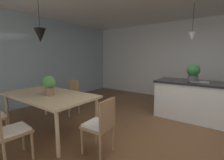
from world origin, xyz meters
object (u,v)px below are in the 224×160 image
at_px(kitchen_island, 209,102).
at_px(vase_on_dining_table, 50,90).
at_px(chair_far_left, 71,96).
at_px(dining_table, 49,97).
at_px(chair_near_right, 9,130).
at_px(potted_plant_on_island, 193,72).
at_px(potted_plant_on_table, 49,84).
at_px(chair_kitchen_end, 100,124).

bearing_deg(kitchen_island, vase_on_dining_table, -137.52).
relative_size(chair_far_left, vase_on_dining_table, 6.13).
distance_m(dining_table, chair_near_right, 1.00).
xyz_separation_m(chair_near_right, potted_plant_on_island, (1.76, 3.27, 0.64)).
xyz_separation_m(dining_table, vase_on_dining_table, (-0.01, 0.04, 0.13)).
bearing_deg(potted_plant_on_table, vase_on_dining_table, 145.07).
height_order(dining_table, potted_plant_on_island, potted_plant_on_island).
bearing_deg(chair_near_right, potted_plant_on_table, 109.65).
xyz_separation_m(dining_table, kitchen_island, (2.56, 2.39, -0.23)).
bearing_deg(kitchen_island, potted_plant_on_table, -134.82).
distance_m(kitchen_island, vase_on_dining_table, 3.50).
xyz_separation_m(dining_table, chair_far_left, (-0.43, 0.88, -0.22)).
xyz_separation_m(chair_far_left, kitchen_island, (2.98, 1.51, -0.01)).
height_order(dining_table, chair_far_left, chair_far_left).
relative_size(chair_kitchen_end, kitchen_island, 0.37).
height_order(kitchen_island, potted_plant_on_table, potted_plant_on_table).
bearing_deg(potted_plant_on_table, chair_near_right, -70.35).
xyz_separation_m(chair_near_right, potted_plant_on_table, (-0.29, 0.83, 0.49)).
bearing_deg(potted_plant_on_island, vase_on_dining_table, -133.02).
relative_size(chair_kitchen_end, potted_plant_on_island, 2.15).
distance_m(dining_table, potted_plant_on_island, 3.26).
bearing_deg(potted_plant_on_table, potted_plant_on_island, 49.94).
bearing_deg(vase_on_dining_table, kitchen_island, 42.48).
bearing_deg(dining_table, kitchen_island, 43.05).
bearing_deg(dining_table, chair_far_left, 115.96).
bearing_deg(chair_far_left, vase_on_dining_table, -63.46).
distance_m(potted_plant_on_table, vase_on_dining_table, 0.22).
bearing_deg(chair_far_left, kitchen_island, 26.77).
relative_size(potted_plant_on_island, potted_plant_on_table, 1.09).
height_order(chair_far_left, chair_near_right, same).
xyz_separation_m(kitchen_island, potted_plant_on_table, (-2.43, -2.44, 0.51)).
bearing_deg(chair_near_right, potted_plant_on_island, 61.70).
distance_m(chair_kitchen_end, vase_on_dining_table, 1.37).
relative_size(chair_near_right, potted_plant_on_island, 2.15).
bearing_deg(chair_near_right, dining_table, 115.62).
height_order(chair_near_right, potted_plant_on_island, potted_plant_on_island).
bearing_deg(kitchen_island, chair_far_left, -153.23).
height_order(dining_table, kitchen_island, kitchen_island).
xyz_separation_m(potted_plant_on_island, vase_on_dining_table, (-2.19, -2.35, -0.29)).
bearing_deg(vase_on_dining_table, potted_plant_on_island, 46.98).
height_order(chair_far_left, potted_plant_on_island, potted_plant_on_island).
xyz_separation_m(dining_table, potted_plant_on_island, (2.18, 2.39, 0.43)).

